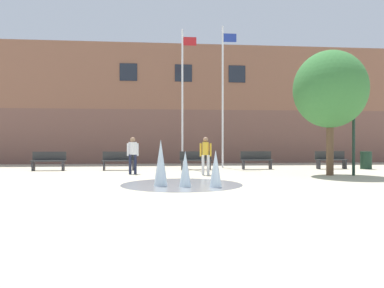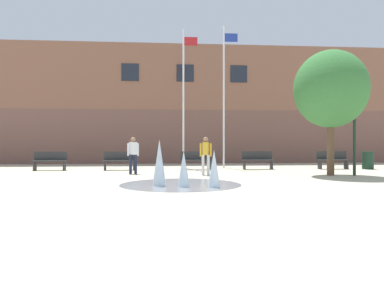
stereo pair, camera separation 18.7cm
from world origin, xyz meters
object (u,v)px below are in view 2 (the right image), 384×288
street_tree_near_building (331,89)px  flagpole_right (224,92)px  park_bench_center (197,160)px  flagpole_left (184,94)px  teen_by_trashcan (206,153)px  trash_can (368,160)px  park_bench_near_trashcan (258,160)px  lamp_post_right_lane (355,107)px  park_bench_far_left (50,161)px  park_bench_far_right (332,160)px  adult_watching (133,152)px  park_bench_left_of_flagpoles (120,160)px

street_tree_near_building → flagpole_right: bearing=125.9°
park_bench_center → flagpole_left: (-0.55, 1.21, 3.45)m
teen_by_trashcan → trash_can: teen_by_trashcan is taller
park_bench_near_trashcan → lamp_post_right_lane: lamp_post_right_lane is taller
park_bench_far_left → park_bench_center: size_ratio=1.00×
park_bench_far_left → park_bench_far_right: same height
park_bench_near_trashcan → adult_watching: (-6.10, -2.33, 0.45)m
adult_watching → teen_by_trashcan: same height
lamp_post_right_lane → adult_watching: bearing=170.1°
park_bench_far_left → park_bench_far_right: bearing=-0.9°
flagpole_right → park_bench_far_right: bearing=-14.3°
park_bench_near_trashcan → flagpole_right: bearing=140.6°
flagpole_right → street_tree_near_building: 6.15m
park_bench_far_left → teen_by_trashcan: 7.94m
park_bench_left_of_flagpoles → park_bench_center: 3.81m
teen_by_trashcan → street_tree_near_building: bearing=101.9°
park_bench_left_of_flagpoles → street_tree_near_building: street_tree_near_building is taller
trash_can → park_bench_left_of_flagpoles: bearing=178.0°
adult_watching → flagpole_left: size_ratio=0.22×
park_bench_far_left → trash_can: park_bench_far_left is taller
park_bench_near_trashcan → teen_by_trashcan: (-3.03, -3.11, 0.45)m
lamp_post_right_lane → park_bench_center: bearing=147.3°
park_bench_far_right → park_bench_center: bearing=178.7°
park_bench_far_left → park_bench_near_trashcan: same height
trash_can → park_bench_far_right: bearing=171.0°
park_bench_near_trashcan → park_bench_far_right: 3.88m
teen_by_trashcan → flagpole_left: (-0.64, 4.34, 3.00)m
street_tree_near_building → trash_can: bearing=43.3°
park_bench_center → flagpole_right: flagpole_right is taller
street_tree_near_building → park_bench_left_of_flagpoles: bearing=157.4°
park_bench_left_of_flagpoles → flagpole_left: bearing=20.5°
park_bench_far_right → park_bench_far_left: bearing=179.1°
park_bench_far_right → trash_can: park_bench_far_right is taller
park_bench_left_of_flagpoles → adult_watching: 2.53m
park_bench_far_right → trash_can: (1.74, -0.28, -0.03)m
flagpole_left → flagpole_right: flagpole_right is taller
adult_watching → street_tree_near_building: size_ratio=0.31×
flagpole_right → park_bench_near_trashcan: bearing=-39.4°
park_bench_far_left → lamp_post_right_lane: bearing=-16.7°
flagpole_left → lamp_post_right_lane: flagpole_left is taller
park_bench_center → adult_watching: adult_watching is taller
park_bench_far_right → flagpole_left: flagpole_left is taller
park_bench_near_trashcan → park_bench_far_right: bearing=-2.1°
adult_watching → park_bench_far_left: bearing=21.5°
park_bench_center → adult_watching: size_ratio=1.01×
teen_by_trashcan → park_bench_far_right: bearing=132.2°
adult_watching → teen_by_trashcan: size_ratio=1.00×
teen_by_trashcan → trash_can: size_ratio=1.77×
park_bench_left_of_flagpoles → trash_can: bearing=-2.0°
adult_watching → lamp_post_right_lane: lamp_post_right_lane is taller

